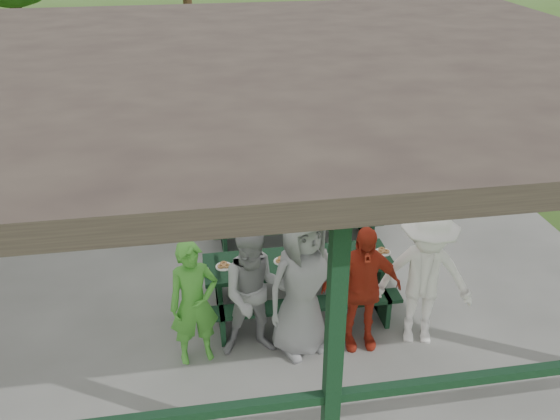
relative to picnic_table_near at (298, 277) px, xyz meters
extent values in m
plane|color=#304E18|center=(-0.19, 1.20, -0.57)|extent=(90.00, 90.00, 0.00)
cube|color=slate|center=(-0.19, 1.20, -0.52)|extent=(10.00, 8.00, 0.10)
cube|color=black|center=(-0.19, -2.60, 1.03)|extent=(0.15, 0.15, 3.00)
cube|color=black|center=(-0.19, 5.00, 1.03)|extent=(0.15, 0.15, 3.00)
cube|color=black|center=(4.61, 5.00, 1.03)|extent=(0.15, 0.15, 3.00)
cube|color=black|center=(-2.59, 5.00, 0.43)|extent=(4.65, 0.10, 0.10)
cube|color=black|center=(2.21, 5.00, 0.43)|extent=(4.65, 0.10, 0.10)
cube|color=black|center=(-0.19, -2.60, 2.43)|extent=(9.80, 0.15, 0.20)
cube|color=black|center=(-0.19, 5.00, 2.43)|extent=(9.80, 0.15, 0.20)
cube|color=black|center=(-0.19, 1.20, 2.65)|extent=(10.60, 8.60, 0.24)
cube|color=black|center=(0.00, 0.00, 0.25)|extent=(2.51, 0.75, 0.06)
cube|color=black|center=(0.00, -0.56, -0.05)|extent=(2.51, 0.28, 0.05)
cube|color=black|center=(0.00, 0.55, -0.05)|extent=(2.51, 0.28, 0.05)
cube|color=black|center=(-1.08, 0.00, -0.10)|extent=(0.06, 0.70, 0.75)
cube|color=black|center=(1.08, 0.00, -0.10)|extent=(0.06, 0.70, 0.75)
cube|color=black|center=(-1.08, 0.00, -0.25)|extent=(0.06, 1.39, 0.45)
cube|color=black|center=(1.08, 0.00, -0.25)|extent=(0.06, 1.39, 0.45)
cube|color=black|center=(0.30, 2.00, 0.25)|extent=(2.72, 0.75, 0.06)
cube|color=black|center=(0.30, 1.44, -0.05)|extent=(2.72, 0.28, 0.05)
cube|color=black|center=(0.30, 2.55, -0.05)|extent=(2.72, 0.28, 0.05)
cube|color=black|center=(-0.88, 2.00, -0.10)|extent=(0.06, 0.70, 0.75)
cube|color=black|center=(1.48, 2.00, -0.10)|extent=(0.06, 0.70, 0.75)
cube|color=black|center=(-0.88, 2.00, -0.25)|extent=(0.06, 1.39, 0.45)
cube|color=black|center=(1.48, 2.00, -0.25)|extent=(0.06, 1.39, 0.45)
cylinder|color=white|center=(-0.99, 0.00, 0.28)|extent=(0.22, 0.22, 0.01)
torus|color=#AB773C|center=(-1.03, -0.02, 0.31)|extent=(0.10, 0.10, 0.03)
torus|color=#AB773C|center=(-0.95, -0.02, 0.31)|extent=(0.10, 0.10, 0.03)
torus|color=#AB773C|center=(-0.99, 0.04, 0.31)|extent=(0.10, 0.10, 0.03)
cylinder|color=white|center=(-0.22, 0.00, 0.28)|extent=(0.22, 0.22, 0.01)
torus|color=#AB773C|center=(-0.26, -0.02, 0.31)|extent=(0.10, 0.10, 0.03)
torus|color=#AB773C|center=(-0.18, -0.02, 0.31)|extent=(0.10, 0.10, 0.03)
torus|color=#AB773C|center=(-0.22, 0.04, 0.31)|extent=(0.10, 0.10, 0.03)
cylinder|color=white|center=(0.50, 0.00, 0.28)|extent=(0.22, 0.22, 0.01)
torus|color=#AB773C|center=(0.46, -0.02, 0.31)|extent=(0.10, 0.10, 0.03)
torus|color=#AB773C|center=(0.54, -0.02, 0.31)|extent=(0.10, 0.10, 0.03)
torus|color=#AB773C|center=(0.50, 0.04, 0.31)|extent=(0.10, 0.10, 0.03)
cylinder|color=white|center=(1.18, 0.00, 0.28)|extent=(0.22, 0.22, 0.01)
torus|color=#AB773C|center=(1.14, -0.02, 0.31)|extent=(0.10, 0.10, 0.03)
torus|color=#AB773C|center=(1.22, -0.02, 0.31)|extent=(0.10, 0.10, 0.03)
torus|color=#AB773C|center=(1.18, 0.04, 0.31)|extent=(0.10, 0.10, 0.03)
cylinder|color=#381E0F|center=(-1.21, -0.18, 0.33)|extent=(0.06, 0.06, 0.10)
cylinder|color=#381E0F|center=(-0.08, -0.18, 0.33)|extent=(0.06, 0.06, 0.10)
cylinder|color=#381E0F|center=(-0.05, -0.18, 0.33)|extent=(0.06, 0.06, 0.10)
cylinder|color=#381E0F|center=(0.45, -0.18, 0.33)|extent=(0.06, 0.06, 0.10)
cylinder|color=#381E0F|center=(1.04, -0.18, 0.33)|extent=(0.06, 0.06, 0.10)
cone|color=white|center=(0.03, 0.20, 0.33)|extent=(0.09, 0.09, 0.10)
cone|color=white|center=(0.27, 0.20, 0.33)|extent=(0.09, 0.09, 0.10)
cone|color=white|center=(0.50, 0.20, 0.33)|extent=(0.09, 0.09, 0.10)
cone|color=white|center=(1.04, 0.20, 0.33)|extent=(0.09, 0.09, 0.10)
imported|color=green|center=(-1.41, -0.82, 0.34)|extent=(0.66, 0.49, 1.63)
imported|color=gray|center=(-0.68, -0.81, 0.40)|extent=(0.86, 0.68, 1.74)
imported|color=gray|center=(-0.12, -0.85, 0.49)|extent=(1.09, 0.89, 1.92)
imported|color=#B32E1A|center=(0.61, -0.88, 0.37)|extent=(1.01, 0.47, 1.69)
imported|color=white|center=(1.39, -0.92, 0.46)|extent=(1.34, 0.98, 1.86)
cylinder|color=#522D1C|center=(1.39, -0.92, 1.33)|extent=(0.39, 0.39, 0.02)
cylinder|color=#522D1C|center=(1.39, -0.92, 1.39)|extent=(0.23, 0.23, 0.11)
imported|color=#8BA9D8|center=(-0.42, 3.00, 0.35)|extent=(1.59, 1.03, 1.64)
imported|color=teal|center=(-1.57, 3.36, 0.51)|extent=(0.85, 0.73, 1.97)
imported|color=gray|center=(1.23, 2.87, 0.37)|extent=(0.83, 0.66, 1.68)
imported|color=silver|center=(0.87, 10.04, 0.10)|extent=(5.30, 4.01, 1.34)
cube|color=navy|center=(-3.75, 9.63, 0.19)|extent=(2.96, 2.12, 0.11)
cube|color=navy|center=(-3.54, 9.00, 0.43)|extent=(2.55, 0.91, 0.38)
cube|color=navy|center=(-3.97, 10.26, 0.43)|extent=(2.55, 0.91, 0.38)
cube|color=navy|center=(-5.02, 9.20, 0.43)|extent=(0.48, 1.28, 0.38)
cube|color=navy|center=(-2.49, 10.06, 0.43)|extent=(0.48, 1.28, 0.38)
cylinder|color=black|center=(-4.34, 8.68, -0.21)|extent=(0.74, 0.39, 0.73)
cylinder|color=yellow|center=(-4.34, 8.68, -0.21)|extent=(0.32, 0.28, 0.27)
cylinder|color=black|center=(-4.80, 10.03, -0.21)|extent=(0.74, 0.39, 0.73)
cylinder|color=yellow|center=(-4.80, 10.03, -0.21)|extent=(0.32, 0.28, 0.27)
cylinder|color=black|center=(-2.71, 9.23, -0.21)|extent=(0.74, 0.39, 0.73)
cylinder|color=yellow|center=(-2.71, 9.23, -0.21)|extent=(0.32, 0.28, 0.27)
cylinder|color=black|center=(-3.17, 10.58, -0.21)|extent=(0.74, 0.39, 0.73)
cylinder|color=yellow|center=(-3.17, 10.58, -0.21)|extent=(0.32, 0.28, 0.27)
cube|color=navy|center=(-2.04, 10.21, 0.10)|extent=(0.93, 0.38, 0.08)
cone|color=#F2590C|center=(-5.06, 9.19, 0.53)|extent=(0.14, 0.37, 0.38)
cylinder|color=black|center=(-6.29, 13.75, 0.91)|extent=(0.36, 0.36, 2.97)
cylinder|color=black|center=(-0.91, 18.55, 0.78)|extent=(0.36, 0.36, 2.70)
cylinder|color=black|center=(5.06, 16.51, 0.64)|extent=(0.36, 0.36, 2.43)
cylinder|color=black|center=(7.29, 15.90, 0.81)|extent=(0.36, 0.36, 2.77)
camera|label=1|loc=(-1.34, -6.56, 4.56)|focal=38.00mm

